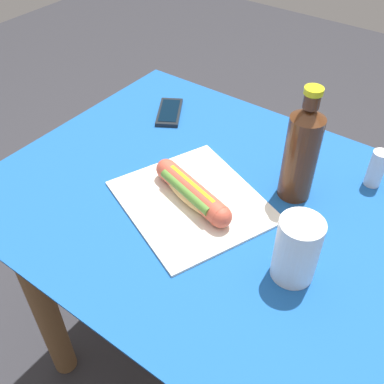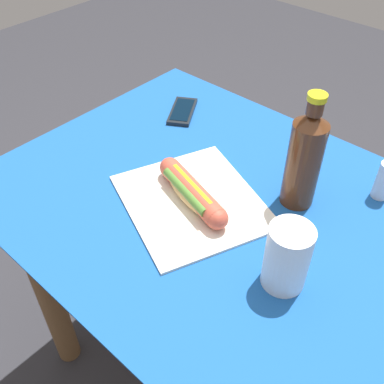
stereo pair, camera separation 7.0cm
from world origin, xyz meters
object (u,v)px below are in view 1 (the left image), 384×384
(hot_dog, at_px, (192,192))
(soda_bottle, at_px, (301,152))
(drinking_cup, at_px, (297,250))
(salt_shaker, at_px, (376,168))
(cell_phone, at_px, (169,112))

(hot_dog, height_order, soda_bottle, soda_bottle)
(drinking_cup, relative_size, salt_shaker, 1.51)
(soda_bottle, height_order, salt_shaker, soda_bottle)
(hot_dog, bearing_deg, drinking_cup, 170.45)
(cell_phone, distance_m, drinking_cup, 0.60)
(hot_dog, relative_size, cell_phone, 1.57)
(cell_phone, relative_size, salt_shaker, 1.65)
(hot_dog, relative_size, drinking_cup, 1.72)
(soda_bottle, xyz_separation_m, salt_shaker, (-0.13, -0.13, -0.07))
(cell_phone, bearing_deg, soda_bottle, 167.62)
(cell_phone, height_order, soda_bottle, soda_bottle)
(hot_dog, xyz_separation_m, cell_phone, (0.26, -0.25, -0.02))
(cell_phone, bearing_deg, salt_shaker, -175.71)
(drinking_cup, bearing_deg, salt_shaker, -95.23)
(soda_bottle, distance_m, salt_shaker, 0.20)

